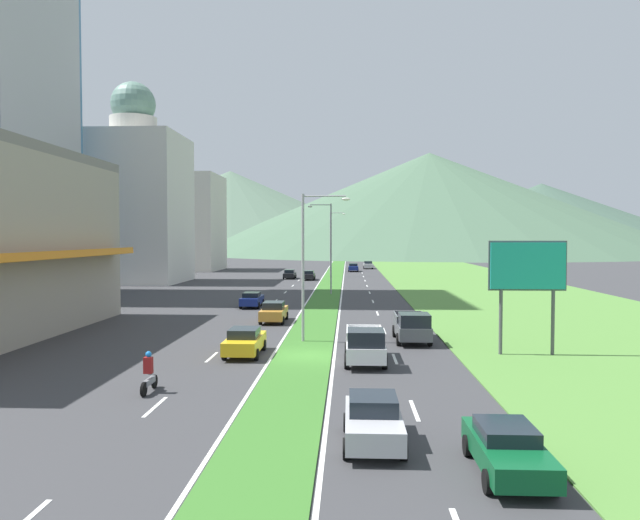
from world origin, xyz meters
name	(u,v)px	position (x,y,z in m)	size (l,w,h in m)	color
ground_plane	(303,356)	(0.00, 0.00, 0.00)	(600.00, 600.00, 0.00)	#38383A
grass_median	(332,279)	(0.00, 60.00, 0.03)	(3.20, 240.00, 0.06)	#387028
grass_verge_right	(464,280)	(20.60, 60.00, 0.03)	(24.00, 240.00, 0.06)	#518438
lane_dash_left_1	(155,407)	(-5.10, -10.27, 0.01)	(0.16, 2.80, 0.01)	silver
lane_dash_left_2	(212,357)	(-5.10, -0.55, 0.01)	(0.16, 2.80, 0.01)	silver
lane_dash_left_3	(243,330)	(-5.10, 9.18, 0.01)	(0.16, 2.80, 0.01)	silver
lane_dash_left_4	(262,313)	(-5.10, 18.91, 0.01)	(0.16, 2.80, 0.01)	silver
lane_dash_left_5	(276,301)	(-5.10, 28.64, 0.01)	(0.16, 2.80, 0.01)	silver
lane_dash_left_6	(285,292)	(-5.10, 38.36, 0.01)	(0.16, 2.80, 0.01)	silver
lane_dash_left_7	(293,286)	(-5.10, 48.09, 0.01)	(0.16, 2.80, 0.01)	silver
lane_dash_left_8	(299,280)	(-5.10, 57.82, 0.01)	(0.16, 2.80, 0.01)	silver
lane_dash_left_9	(303,276)	(-5.10, 67.54, 0.01)	(0.16, 2.80, 0.01)	silver
lane_dash_left_10	(307,273)	(-5.10, 77.27, 0.01)	(0.16, 2.80, 0.01)	silver
lane_dash_right_1	(414,410)	(5.10, -10.27, 0.01)	(0.16, 2.80, 0.01)	silver
lane_dash_right_2	(395,359)	(5.10, -0.55, 0.01)	(0.16, 2.80, 0.01)	silver
lane_dash_right_3	(384,331)	(5.10, 9.18, 0.01)	(0.16, 2.80, 0.01)	silver
lane_dash_right_4	(378,313)	(5.10, 18.91, 0.01)	(0.16, 2.80, 0.01)	silver
lane_dash_right_5	(373,301)	(5.10, 28.64, 0.01)	(0.16, 2.80, 0.01)	silver
lane_dash_right_6	(370,293)	(5.10, 38.36, 0.01)	(0.16, 2.80, 0.01)	silver
lane_dash_right_7	(367,286)	(5.10, 48.09, 0.01)	(0.16, 2.80, 0.01)	silver
lane_dash_right_8	(365,281)	(5.10, 57.82, 0.01)	(0.16, 2.80, 0.01)	silver
lane_dash_right_9	(363,276)	(5.10, 67.54, 0.01)	(0.16, 2.80, 0.01)	silver
lane_dash_right_10	(362,273)	(5.10, 77.27, 0.01)	(0.16, 2.80, 0.01)	silver
edge_line_median_left	(321,280)	(-1.75, 60.00, 0.01)	(0.16, 240.00, 0.01)	silver
edge_line_median_right	(343,280)	(1.75, 60.00, 0.01)	(0.16, 240.00, 0.01)	silver
domed_building	(134,201)	(-29.10, 53.45, 12.02)	(14.23, 14.23, 29.45)	silver
midrise_colored	(183,223)	(-30.83, 85.36, 9.58)	(14.79, 14.79, 19.16)	beige
hill_far_left	(230,211)	(-57.89, 269.28, 20.20)	(186.92, 186.92, 40.40)	#516B56
hill_far_center	(429,203)	(37.26, 225.39, 21.42)	(204.67, 204.67, 42.85)	#47664C
hill_far_right	(541,217)	(92.11, 248.20, 15.76)	(158.79, 158.79, 31.51)	#3D5647
street_lamp_near	(308,257)	(-0.02, 4.51, 5.45)	(3.10, 0.28, 9.46)	#99999E
street_lamp_mid	(329,243)	(0.25, 35.81, 6.00)	(2.79, 0.41, 10.59)	#99999E
street_lamp_far	(332,240)	(-0.27, 67.15, 6.15)	(2.61, 0.28, 10.93)	#99999E
billboard_roadside	(528,271)	(12.63, 0.73, 4.78)	(4.35, 0.28, 6.51)	#4C4C51
car_0	(309,275)	(-3.62, 59.14, 0.75)	(1.88, 4.41, 1.46)	black
car_1	(373,420)	(3.34, -14.12, 0.79)	(1.94, 4.11, 1.57)	#B2B2B7
car_2	(252,299)	(-6.67, 22.94, 0.75)	(1.88, 4.37, 1.44)	navy
car_3	(507,448)	(7.05, -16.30, 0.72)	(1.91, 4.35, 1.38)	#0C5128
car_4	(245,341)	(-3.35, 0.10, 0.79)	(1.98, 4.57, 1.56)	yellow
car_5	(353,267)	(3.50, 82.13, 0.80)	(2.02, 4.68, 1.58)	navy
car_6	(274,312)	(-3.34, 13.27, 0.81)	(1.95, 4.63, 1.62)	#C6842D
car_7	(368,265)	(6.71, 92.44, 0.81)	(2.00, 4.65, 1.61)	#B2B2B7
car_8	(290,274)	(-6.90, 61.85, 0.74)	(1.89, 4.66, 1.46)	black
pickup_truck_0	(365,345)	(3.42, -1.81, 0.98)	(2.18, 5.40, 2.00)	silver
pickup_truck_1	(412,327)	(6.61, 4.77, 0.98)	(2.18, 5.40, 2.00)	#515459
motorcycle_rider	(149,375)	(-6.08, -8.13, 0.75)	(0.36, 2.00, 1.80)	black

